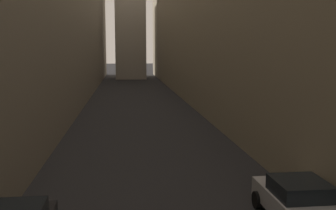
% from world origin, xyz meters
% --- Properties ---
extents(ground_plane, '(264.00, 264.00, 0.00)m').
position_xyz_m(ground_plane, '(0.00, 48.00, 0.00)').
color(ground_plane, '#232326').
extents(building_block_left, '(11.93, 108.00, 19.83)m').
position_xyz_m(building_block_left, '(-11.46, 50.00, 9.92)').
color(building_block_left, '#756B5B').
rests_on(building_block_left, ground).
extents(building_block_right, '(10.64, 108.00, 18.97)m').
position_xyz_m(building_block_right, '(10.82, 50.00, 9.49)').
color(building_block_right, gray).
rests_on(building_block_right, ground).
extents(parked_car_right_far, '(2.05, 4.15, 1.54)m').
position_xyz_m(parked_car_right_far, '(4.40, 20.86, 0.79)').
color(parked_car_right_far, '#B7B7BC').
rests_on(parked_car_right_far, ground).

